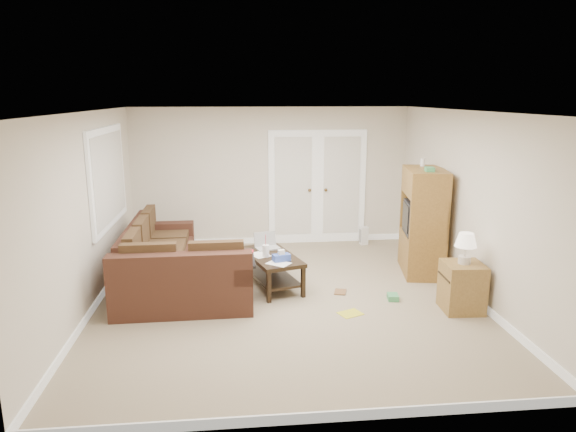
{
  "coord_description": "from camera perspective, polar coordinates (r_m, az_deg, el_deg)",
  "views": [
    {
      "loc": [
        -0.63,
        -6.51,
        2.69
      ],
      "look_at": [
        0.05,
        0.22,
        1.1
      ],
      "focal_mm": 32.0,
      "sensor_mm": 36.0,
      "label": 1
    }
  ],
  "objects": [
    {
      "name": "floor_greenbox",
      "position": [
        7.16,
        11.57,
        -8.81
      ],
      "size": [
        0.17,
        0.21,
        0.07
      ],
      "primitive_type": "cube",
      "rotation": [
        0.0,
        0.0,
        -0.14
      ],
      "color": "#45985B",
      "rests_on": "floor"
    },
    {
      "name": "coffee_table",
      "position": [
        7.42,
        -1.85,
        -5.88
      ],
      "size": [
        0.9,
        1.29,
        0.8
      ],
      "rotation": [
        0.0,
        0.0,
        0.3
      ],
      "color": "black",
      "rests_on": "floor"
    },
    {
      "name": "wall_front",
      "position": [
        4.08,
        3.54,
        -7.49
      ],
      "size": [
        5.0,
        0.02,
        2.5
      ],
      "primitive_type": "cube",
      "color": "beige",
      "rests_on": "floor"
    },
    {
      "name": "wall_left",
      "position": [
        6.92,
        -21.31,
        0.3
      ],
      "size": [
        0.02,
        5.5,
        2.5
      ],
      "primitive_type": "cube",
      "color": "beige",
      "rests_on": "floor"
    },
    {
      "name": "floor_book",
      "position": [
        7.31,
        5.2,
        -8.35
      ],
      "size": [
        0.22,
        0.26,
        0.02
      ],
      "primitive_type": "imported",
      "rotation": [
        0.0,
        0.0,
        -0.3
      ],
      "color": "brown",
      "rests_on": "floor"
    },
    {
      "name": "window_left",
      "position": [
        7.81,
        -19.35,
        4.09
      ],
      "size": [
        0.05,
        1.92,
        1.42
      ],
      "color": "white",
      "rests_on": "wall_left"
    },
    {
      "name": "side_cabinet",
      "position": [
        6.94,
        18.82,
        -7.05
      ],
      "size": [
        0.51,
        0.51,
        1.03
      ],
      "rotation": [
        0.0,
        0.0,
        -0.05
      ],
      "color": "olive",
      "rests_on": "floor"
    },
    {
      "name": "french_doors",
      "position": [
        9.49,
        3.27,
        3.16
      ],
      "size": [
        1.8,
        0.05,
        2.13
      ],
      "color": "white",
      "rests_on": "floor"
    },
    {
      "name": "floor",
      "position": [
        7.07,
        -0.24,
        -9.13
      ],
      "size": [
        5.5,
        5.5,
        0.0
      ],
      "primitive_type": "plane",
      "color": "gray",
      "rests_on": "ground"
    },
    {
      "name": "ceiling",
      "position": [
        6.54,
        -0.26,
        11.56
      ],
      "size": [
        5.0,
        5.5,
        0.02
      ],
      "primitive_type": "cube",
      "color": "white",
      "rests_on": "wall_back"
    },
    {
      "name": "space_heater",
      "position": [
        9.6,
        8.43,
        -2.17
      ],
      "size": [
        0.15,
        0.14,
        0.33
      ],
      "primitive_type": "cube",
      "rotation": [
        0.0,
        0.0,
        0.22
      ],
      "color": "white",
      "rests_on": "floor"
    },
    {
      "name": "sectional_sofa",
      "position": [
        7.43,
        -13.1,
        -5.7
      ],
      "size": [
        1.83,
        2.7,
        0.83
      ],
      "rotation": [
        0.0,
        0.0,
        0.01
      ],
      "color": "#44251A",
      "rests_on": "floor"
    },
    {
      "name": "tv_armoire",
      "position": [
        8.12,
        14.75,
        -0.53
      ],
      "size": [
        0.72,
        1.09,
        1.74
      ],
      "rotation": [
        0.0,
        0.0,
        -0.17
      ],
      "color": "olive",
      "rests_on": "floor"
    },
    {
      "name": "wall_right",
      "position": [
        7.37,
        19.49,
        1.18
      ],
      "size": [
        0.02,
        5.5,
        2.5
      ],
      "primitive_type": "cube",
      "color": "beige",
      "rests_on": "floor"
    },
    {
      "name": "floor_magazine",
      "position": [
        6.65,
        6.94,
        -10.7
      ],
      "size": [
        0.35,
        0.32,
        0.01
      ],
      "primitive_type": "cube",
      "rotation": [
        0.0,
        0.0,
        0.4
      ],
      "color": "gold",
      "rests_on": "floor"
    },
    {
      "name": "baseboards",
      "position": [
        7.05,
        -0.24,
        -8.76
      ],
      "size": [
        5.0,
        5.5,
        0.1
      ],
      "primitive_type": null,
      "color": "white",
      "rests_on": "floor"
    },
    {
      "name": "wall_back",
      "position": [
        9.39,
        -1.89,
        4.4
      ],
      "size": [
        5.0,
        0.02,
        2.5
      ],
      "primitive_type": "cube",
      "color": "beige",
      "rests_on": "floor"
    }
  ]
}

